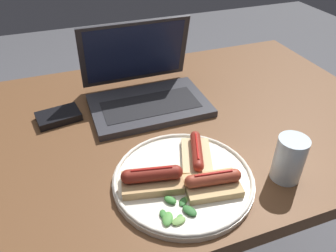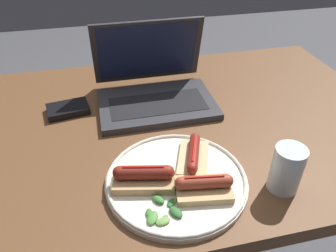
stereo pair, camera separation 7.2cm
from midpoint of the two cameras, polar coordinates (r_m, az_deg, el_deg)
desk at (r=0.88m, az=0.92°, el=-3.84°), size 1.24×0.75×0.74m
laptop at (r=0.90m, az=-0.12°, el=6.49°), size 0.31×0.25×0.21m
plate at (r=0.67m, az=4.60°, el=-9.43°), size 0.29×0.29×0.02m
sausage_toast_left at (r=0.64m, az=9.53°, el=-10.41°), size 0.11×0.08×0.04m
sausage_toast_middle at (r=0.64m, az=-0.99°, el=-9.02°), size 0.13×0.09×0.05m
sausage_toast_right at (r=0.70m, az=7.41°, el=-5.27°), size 0.10×0.13×0.04m
salad_pile at (r=0.61m, az=2.57°, el=-14.72°), size 0.07×0.07×0.01m
drinking_glass at (r=0.68m, az=22.86°, el=-7.05°), size 0.06×0.06×0.10m
external_drive at (r=0.90m, az=-14.86°, el=2.77°), size 0.12×0.09×0.02m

